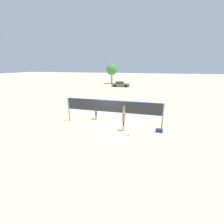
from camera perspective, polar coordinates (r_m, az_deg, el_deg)
ground_plane at (r=13.86m, az=0.00°, el=-5.19°), size 200.00×200.00×0.00m
volleyball_net at (r=13.31m, az=0.00°, el=1.50°), size 8.82×0.13×2.39m
player_spiker at (r=12.45m, az=4.47°, el=-2.36°), size 0.28×0.70×2.14m
player_blocker at (r=15.16m, az=-6.19°, el=1.08°), size 0.28×0.70×2.09m
volleyball at (r=12.03m, az=6.33°, el=-8.39°), size 0.21×0.21×0.21m
gear_bag at (r=13.08m, az=17.54°, el=-6.74°), size 0.54×0.27×0.30m
parked_car_near at (r=39.68m, az=3.27°, el=10.46°), size 4.66×2.22×1.34m
tree_left_cluster at (r=46.28m, az=-0.07°, el=15.87°), size 3.32×3.32×5.85m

